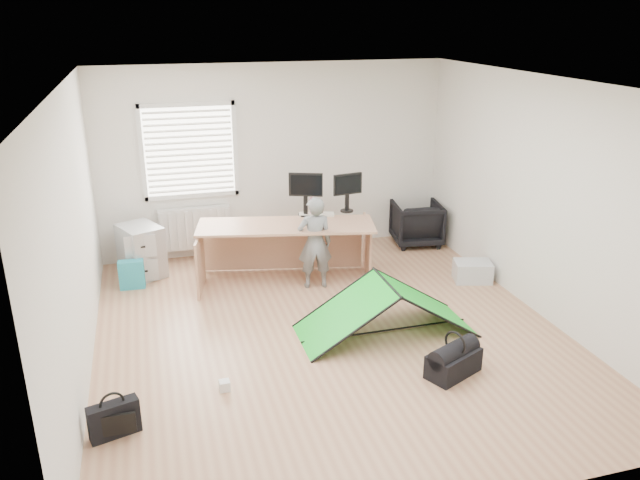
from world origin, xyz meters
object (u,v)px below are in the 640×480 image
object	(u,v)px
office_chair	(417,223)
person	(315,243)
monitor_left	(305,200)
monitor_right	(347,198)
desk	(286,253)
filing_cabinet	(141,251)
laptop_bag	(114,419)
storage_crate	(473,271)
duffel_bag	(453,363)
thermos	(312,206)
kite	(386,307)

from	to	relation	value
office_chair	person	size ratio (longest dim) A/B	0.60
monitor_left	monitor_right	bearing A→B (deg)	20.96
desk	filing_cabinet	xyz separation A→B (m)	(-1.82, 0.69, -0.04)
filing_cabinet	monitor_left	world-z (taller)	monitor_left
laptop_bag	storage_crate	bearing A→B (deg)	8.42
desk	duffel_bag	size ratio (longest dim) A/B	4.06
person	laptop_bag	bearing A→B (deg)	52.12
monitor_left	thermos	bearing A→B (deg)	29.84
desk	thermos	world-z (taller)	thermos
duffel_bag	storage_crate	bearing A→B (deg)	31.93
person	kite	xyz separation A→B (m)	(0.42, -1.39, -0.30)
duffel_bag	monitor_left	bearing A→B (deg)	78.37
thermos	laptop_bag	distance (m)	4.07
thermos	office_chair	xyz separation A→B (m)	(1.77, 0.47, -0.56)
monitor_right	laptop_bag	bearing A→B (deg)	-143.30
filing_cabinet	thermos	xyz separation A→B (m)	(2.26, -0.36, 0.54)
monitor_left	office_chair	bearing A→B (deg)	35.29
storage_crate	laptop_bag	distance (m)	4.91
monitor_right	laptop_bag	xyz separation A→B (m)	(-3.04, -3.07, -0.81)
monitor_left	duffel_bag	world-z (taller)	monitor_left
desk	filing_cabinet	world-z (taller)	desk
duffel_bag	office_chair	bearing A→B (deg)	46.71
filing_cabinet	laptop_bag	distance (m)	3.47
kite	duffel_bag	bearing A→B (deg)	-71.98
monitor_right	laptop_bag	size ratio (longest dim) A/B	0.99
filing_cabinet	monitor_right	xyz separation A→B (m)	(2.75, -0.38, 0.62)
monitor_right	monitor_left	bearing A→B (deg)	171.78
thermos	storage_crate	world-z (taller)	thermos
thermos	person	xyz separation A→B (m)	(-0.14, -0.63, -0.29)
person	storage_crate	size ratio (longest dim) A/B	2.54
filing_cabinet	office_chair	world-z (taller)	filing_cabinet
monitor_left	duffel_bag	distance (m)	3.19
filing_cabinet	monitor_right	distance (m)	2.85
filing_cabinet	laptop_bag	bearing A→B (deg)	-119.67
office_chair	duffel_bag	size ratio (longest dim) A/B	1.28
office_chair	person	bearing A→B (deg)	39.11
monitor_right	person	xyz separation A→B (m)	(-0.63, -0.62, -0.37)
thermos	duffel_bag	size ratio (longest dim) A/B	0.42
desk	person	xyz separation A→B (m)	(0.30, -0.30, 0.21)
desk	monitor_right	world-z (taller)	monitor_right
office_chair	laptop_bag	bearing A→B (deg)	48.48
filing_cabinet	office_chair	distance (m)	4.03
filing_cabinet	thermos	world-z (taller)	thermos
person	storage_crate	xyz separation A→B (m)	(2.04, -0.40, -0.47)
kite	storage_crate	xyz separation A→B (m)	(1.62, 1.00, -0.17)
thermos	office_chair	size ratio (longest dim) A/B	0.33
desk	storage_crate	bearing A→B (deg)	-4.39
desk	storage_crate	xyz separation A→B (m)	(2.34, -0.70, -0.25)
person	thermos	bearing A→B (deg)	-95.65
person	kite	distance (m)	1.49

